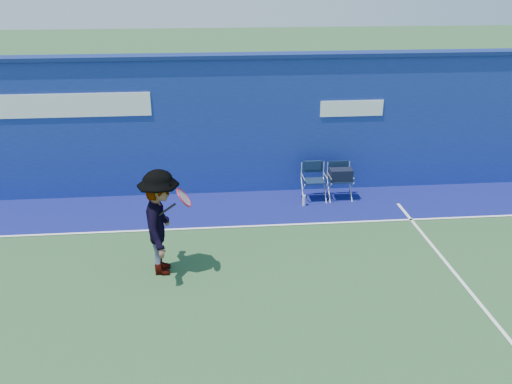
{
  "coord_description": "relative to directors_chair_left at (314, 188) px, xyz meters",
  "views": [
    {
      "loc": [
        0.43,
        -6.42,
        4.81
      ],
      "look_at": [
        1.27,
        2.6,
        1.0
      ],
      "focal_mm": 38.0,
      "sensor_mm": 36.0,
      "label": 1
    }
  ],
  "objects": [
    {
      "name": "tennis_player",
      "position": [
        -3.09,
        -2.76,
        0.63
      ],
      "size": [
        0.87,
        1.18,
        1.82
      ],
      "color": "#EA4738",
      "rests_on": "ground"
    },
    {
      "name": "out_of_bounds_strip",
      "position": [
        -2.71,
        -0.32,
        -0.27
      ],
      "size": [
        24.0,
        1.8,
        0.01
      ],
      "primitive_type": "cube",
      "color": "#0D1358",
      "rests_on": "ground"
    },
    {
      "name": "ground",
      "position": [
        -2.71,
        -4.42,
        -0.28
      ],
      "size": [
        80.0,
        80.0,
        0.0
      ],
      "primitive_type": "plane",
      "color": "#294C29",
      "rests_on": "ground"
    },
    {
      "name": "water_bottle",
      "position": [
        -0.27,
        -0.32,
        -0.16
      ],
      "size": [
        0.07,
        0.07,
        0.24
      ],
      "primitive_type": "cylinder",
      "color": "silver",
      "rests_on": "ground"
    },
    {
      "name": "court_lines",
      "position": [
        -2.71,
        -3.82,
        -0.27
      ],
      "size": [
        24.0,
        12.0,
        0.01
      ],
      "color": "white",
      "rests_on": "out_of_bounds_strip"
    },
    {
      "name": "directors_chair_left",
      "position": [
        0.0,
        0.0,
        0.0
      ],
      "size": [
        0.5,
        0.46,
        0.84
      ],
      "color": "silver",
      "rests_on": "ground"
    },
    {
      "name": "directors_chair_right",
      "position": [
        0.58,
        -0.01,
        0.06
      ],
      "size": [
        0.49,
        0.44,
        0.82
      ],
      "color": "silver",
      "rests_on": "ground"
    },
    {
      "name": "stadium_wall",
      "position": [
        -2.71,
        0.78,
        1.27
      ],
      "size": [
        24.0,
        0.5,
        3.08
      ],
      "color": "navy",
      "rests_on": "ground"
    }
  ]
}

